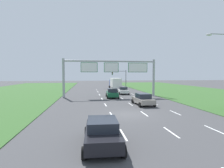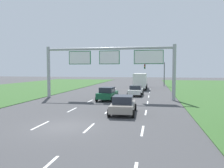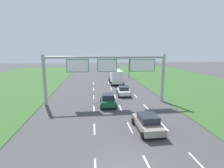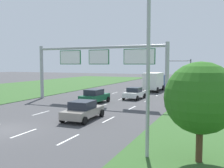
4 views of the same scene
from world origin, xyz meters
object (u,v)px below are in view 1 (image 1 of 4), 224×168
Objects in this scene: car_mid_lane at (143,99)px; sign_gantry at (112,70)px; car_near_red at (102,132)px; car_far_ahead at (112,93)px; street_lamp at (224,66)px; box_truck at (115,83)px; traffic_light_mast at (120,75)px; car_lead_silver at (123,90)px.

sign_gantry is (-3.01, 9.26, 4.16)m from car_mid_lane.
car_far_ahead is (3.52, 20.85, 0.04)m from car_near_red.
car_far_ahead reaches higher than car_mid_lane.
car_far_ahead is at bearing 82.43° from car_near_red.
sign_gantry is 18.23m from street_lamp.
box_truck is (0.04, 24.54, 0.91)m from car_mid_lane.
sign_gantry reaches higher than car_near_red.
street_lamp is (3.68, -39.44, 1.21)m from traffic_light_mast.
car_lead_silver is 0.23× the size of sign_gantry.
car_mid_lane is (-0.02, -13.50, 0.02)m from car_lead_silver.
street_lamp reaches higher than car_near_red.
traffic_light_mast is at bearing 95.33° from street_lamp.
box_truck is (3.15, 16.45, 0.87)m from car_far_ahead.
box_truck reaches higher than car_lead_silver.
car_mid_lane is at bearing -71.98° from sign_gantry.
traffic_light_mast reaches higher than car_near_red.
car_near_red is at bearing -119.24° from car_mid_lane.
car_mid_lane is 8.67m from car_far_ahead.
car_lead_silver is 0.47× the size of street_lamp.
street_lamp is at bearing -84.67° from traffic_light_mast.
box_truck reaches higher than car_near_red.
car_lead_silver is at bearing 77.82° from car_near_red.
traffic_light_mast reaches higher than car_lead_silver.
sign_gantry is at bearing -101.27° from box_truck.
car_mid_lane is at bearing -90.08° from box_truck.
car_lead_silver is 21.20m from street_lamp.
traffic_light_mast is (3.09, 19.82, 3.10)m from car_lead_silver.
car_far_ahead is 16.77m from box_truck.
car_near_red is 0.26× the size of sign_gantry.
street_lamp is at bearing -43.83° from car_mid_lane.
car_lead_silver is 13.50m from car_mid_lane.
sign_gantry is (0.10, 1.16, 4.11)m from car_far_ahead.
car_near_red is at bearing -101.71° from car_lead_silver.
car_lead_silver is at bearing -90.12° from box_truck.
box_truck is at bearing 102.40° from street_lamp.
box_truck is 31.58m from street_lamp.
car_far_ahead is 0.52× the size of street_lamp.
box_truck is at bearing 81.88° from car_near_red.
traffic_light_mast reaches higher than car_mid_lane.
car_lead_silver is at bearing 54.51° from sign_gantry.
box_truck is 1.36× the size of traffic_light_mast.
car_mid_lane is 0.51× the size of street_lamp.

